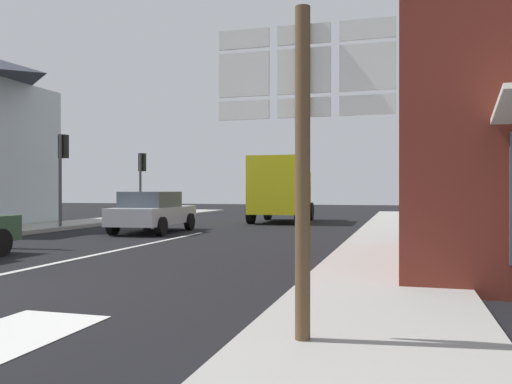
# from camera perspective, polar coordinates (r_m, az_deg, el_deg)

# --- Properties ---
(ground_plane) EXTENTS (80.00, 80.00, 0.00)m
(ground_plane) POSITION_cam_1_polar(r_m,az_deg,el_deg) (17.01, -8.46, -4.93)
(ground_plane) COLOR black
(sidewalk_right) EXTENTS (2.46, 44.00, 0.14)m
(sidewalk_right) POSITION_cam_1_polar(r_m,az_deg,el_deg) (13.53, 14.47, -5.95)
(sidewalk_right) COLOR #9E9B96
(sidewalk_right) RESTS_ON ground
(lane_centre_stripe) EXTENTS (0.16, 12.00, 0.01)m
(lane_centre_stripe) POSITION_cam_1_polar(r_m,az_deg,el_deg) (13.47, -15.48, -6.25)
(lane_centre_stripe) COLOR silver
(lane_centre_stripe) RESTS_ON ground
(lane_turn_arrow) EXTENTS (1.20, 2.20, 0.01)m
(lane_turn_arrow) POSITION_cam_1_polar(r_m,az_deg,el_deg) (6.14, -25.87, -14.03)
(lane_turn_arrow) COLOR silver
(lane_turn_arrow) RESTS_ON ground
(sedan_far) EXTENTS (2.13, 4.28, 1.47)m
(sedan_far) POSITION_cam_1_polar(r_m,az_deg,el_deg) (19.19, -11.14, -2.08)
(sedan_far) COLOR #B7BABF
(sedan_far) RESTS_ON ground
(delivery_truck) EXTENTS (2.58, 5.05, 3.05)m
(delivery_truck) POSITION_cam_1_polar(r_m,az_deg,el_deg) (25.02, 2.75, 0.48)
(delivery_truck) COLOR yellow
(delivery_truck) RESTS_ON ground
(route_sign_post) EXTENTS (1.66, 0.14, 3.20)m
(route_sign_post) POSITION_cam_1_polar(r_m,az_deg,el_deg) (4.89, 5.13, 5.95)
(route_sign_post) COLOR brown
(route_sign_post) RESTS_ON ground
(traffic_light_near_left) EXTENTS (0.30, 0.49, 3.66)m
(traffic_light_near_left) POSITION_cam_1_polar(r_m,az_deg,el_deg) (21.58, -20.25, 3.35)
(traffic_light_near_left) COLOR #47474C
(traffic_light_near_left) RESTS_ON ground
(traffic_light_far_left) EXTENTS (0.30, 0.49, 3.38)m
(traffic_light_far_left) POSITION_cam_1_polar(r_m,az_deg,el_deg) (26.97, -12.29, 2.27)
(traffic_light_far_left) COLOR #47474C
(traffic_light_far_left) RESTS_ON ground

